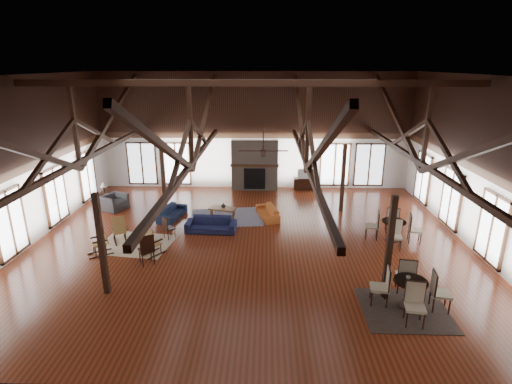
{
  "coord_description": "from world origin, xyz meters",
  "views": [
    {
      "loc": [
        0.59,
        -13.55,
        6.37
      ],
      "look_at": [
        0.21,
        1.0,
        1.66
      ],
      "focal_mm": 28.0,
      "sensor_mm": 36.0,
      "label": 1
    }
  ],
  "objects_px": {
    "sofa_orange": "(268,212)",
    "cafe_table_far": "(393,227)",
    "coffee_table": "(223,209)",
    "tv_console": "(305,184)",
    "armchair": "(114,202)",
    "sofa_navy_left": "(172,212)",
    "cafe_table_near": "(410,289)",
    "sofa_navy_front": "(211,225)"
  },
  "relations": [
    {
      "from": "sofa_orange",
      "to": "cafe_table_far",
      "type": "relative_size",
      "value": 0.81
    },
    {
      "from": "sofa_orange",
      "to": "coffee_table",
      "type": "xyz_separation_m",
      "value": [
        -1.94,
        -0.01,
        0.13
      ]
    },
    {
      "from": "tv_console",
      "to": "coffee_table",
      "type": "bearing_deg",
      "value": -133.06
    },
    {
      "from": "cafe_table_far",
      "to": "sofa_orange",
      "type": "bearing_deg",
      "value": 155.22
    },
    {
      "from": "sofa_orange",
      "to": "armchair",
      "type": "height_order",
      "value": "armchair"
    },
    {
      "from": "sofa_orange",
      "to": "sofa_navy_left",
      "type": "bearing_deg",
      "value": -103.16
    },
    {
      "from": "coffee_table",
      "to": "cafe_table_near",
      "type": "bearing_deg",
      "value": -32.35
    },
    {
      "from": "cafe_table_near",
      "to": "tv_console",
      "type": "bearing_deg",
      "value": 99.86
    },
    {
      "from": "coffee_table",
      "to": "cafe_table_far",
      "type": "xyz_separation_m",
      "value": [
        6.65,
        -2.17,
        0.16
      ]
    },
    {
      "from": "coffee_table",
      "to": "tv_console",
      "type": "xyz_separation_m",
      "value": [
        3.93,
        4.21,
        -0.08
      ]
    },
    {
      "from": "sofa_navy_left",
      "to": "armchair",
      "type": "height_order",
      "value": "armchair"
    },
    {
      "from": "sofa_navy_left",
      "to": "cafe_table_far",
      "type": "xyz_separation_m",
      "value": [
        8.82,
        -2.03,
        0.28
      ]
    },
    {
      "from": "armchair",
      "to": "cafe_table_near",
      "type": "bearing_deg",
      "value": -98.35
    },
    {
      "from": "sofa_navy_front",
      "to": "tv_console",
      "type": "relative_size",
      "value": 1.68
    },
    {
      "from": "coffee_table",
      "to": "armchair",
      "type": "relative_size",
      "value": 1.19
    },
    {
      "from": "sofa_navy_front",
      "to": "cafe_table_near",
      "type": "height_order",
      "value": "cafe_table_near"
    },
    {
      "from": "armchair",
      "to": "sofa_navy_left",
      "type": "bearing_deg",
      "value": -83.43
    },
    {
      "from": "cafe_table_near",
      "to": "sofa_navy_front",
      "type": "bearing_deg",
      "value": 140.79
    },
    {
      "from": "sofa_navy_left",
      "to": "coffee_table",
      "type": "distance_m",
      "value": 2.18
    },
    {
      "from": "armchair",
      "to": "sofa_navy_front",
      "type": "bearing_deg",
      "value": -90.98
    },
    {
      "from": "sofa_navy_front",
      "to": "sofa_orange",
      "type": "relative_size",
      "value": 1.17
    },
    {
      "from": "sofa_navy_front",
      "to": "cafe_table_far",
      "type": "relative_size",
      "value": 0.95
    },
    {
      "from": "sofa_navy_front",
      "to": "sofa_orange",
      "type": "distance_m",
      "value": 2.73
    },
    {
      "from": "sofa_navy_left",
      "to": "armchair",
      "type": "relative_size",
      "value": 1.65
    },
    {
      "from": "sofa_orange",
      "to": "armchair",
      "type": "distance_m",
      "value": 7.05
    },
    {
      "from": "cafe_table_near",
      "to": "tv_console",
      "type": "distance_m",
      "value": 10.88
    },
    {
      "from": "cafe_table_near",
      "to": "tv_console",
      "type": "height_order",
      "value": "cafe_table_near"
    },
    {
      "from": "armchair",
      "to": "tv_console",
      "type": "height_order",
      "value": "armchair"
    },
    {
      "from": "cafe_table_far",
      "to": "armchair",
      "type": "bearing_deg",
      "value": 165.45
    },
    {
      "from": "sofa_navy_left",
      "to": "cafe_table_far",
      "type": "bearing_deg",
      "value": -90.05
    },
    {
      "from": "sofa_navy_front",
      "to": "sofa_navy_left",
      "type": "distance_m",
      "value": 2.33
    },
    {
      "from": "cafe_table_near",
      "to": "cafe_table_far",
      "type": "distance_m",
      "value": 4.43
    },
    {
      "from": "armchair",
      "to": "tv_console",
      "type": "bearing_deg",
      "value": -43.75
    },
    {
      "from": "cafe_table_far",
      "to": "tv_console",
      "type": "height_order",
      "value": "cafe_table_far"
    },
    {
      "from": "sofa_navy_front",
      "to": "cafe_table_far",
      "type": "xyz_separation_m",
      "value": [
        6.96,
        -0.63,
        0.24
      ]
    },
    {
      "from": "sofa_navy_front",
      "to": "sofa_navy_left",
      "type": "xyz_separation_m",
      "value": [
        -1.86,
        1.4,
        -0.04
      ]
    },
    {
      "from": "sofa_orange",
      "to": "cafe_table_far",
      "type": "xyz_separation_m",
      "value": [
        4.71,
        -2.17,
        0.29
      ]
    },
    {
      "from": "sofa_navy_left",
      "to": "cafe_table_near",
      "type": "relative_size",
      "value": 0.8
    },
    {
      "from": "sofa_navy_front",
      "to": "coffee_table",
      "type": "bearing_deg",
      "value": 82.18
    },
    {
      "from": "coffee_table",
      "to": "sofa_navy_front",
      "type": "bearing_deg",
      "value": -85.26
    },
    {
      "from": "sofa_navy_left",
      "to": "tv_console",
      "type": "relative_size",
      "value": 1.47
    },
    {
      "from": "cafe_table_far",
      "to": "coffee_table",
      "type": "bearing_deg",
      "value": 161.96
    }
  ]
}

